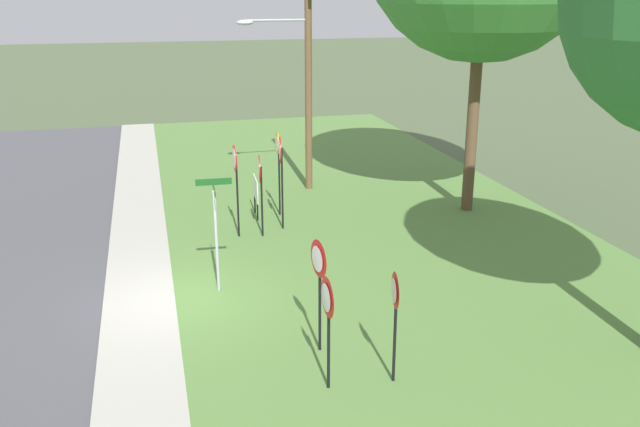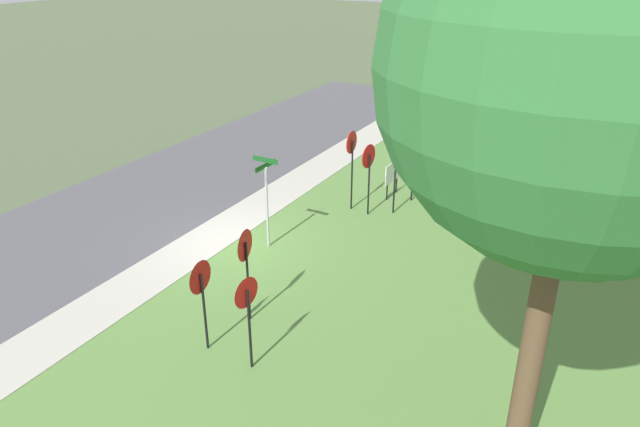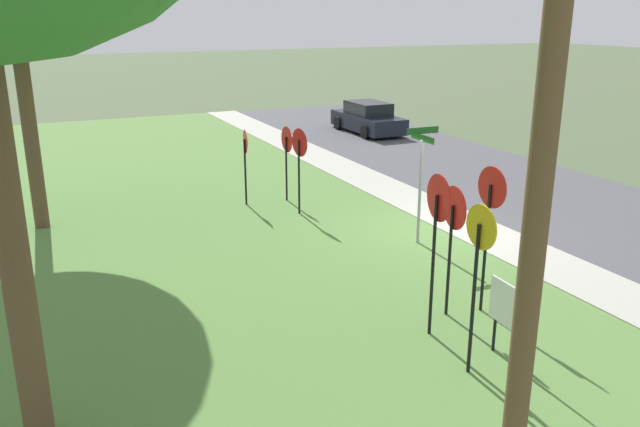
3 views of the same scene
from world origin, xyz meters
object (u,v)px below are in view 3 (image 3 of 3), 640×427
stop_sign_far_center (437,219)px  parked_sedan_distant (368,119)px  yield_sign_near_left (287,146)px  stop_sign_far_left (478,254)px  stop_sign_near_left (490,207)px  utility_pole (563,113)px  street_name_post (421,175)px  notice_board (512,313)px  yield_sign_near_right (246,150)px  stop_sign_near_right (453,222)px  yield_sign_far_left (300,151)px

stop_sign_far_center → parked_sedan_distant: bearing=-18.6°
stop_sign_far_center → yield_sign_near_left: bearing=1.3°
stop_sign_far_left → stop_sign_near_left: bearing=-42.3°
stop_sign_near_left → stop_sign_far_left: stop_sign_near_left is taller
stop_sign_far_center → utility_pole: utility_pole is taller
yield_sign_near_left → utility_pole: utility_pole is taller
street_name_post → parked_sedan_distant: street_name_post is taller
notice_board → stop_sign_near_left: bearing=-22.8°
stop_sign_near_left → stop_sign_far_left: (-1.64, 1.52, -0.06)m
yield_sign_near_left → yield_sign_near_right: (0.07, 1.21, -0.01)m
stop_sign_far_left → street_name_post: bearing=-24.7°
stop_sign_near_left → notice_board: bearing=154.2°
stop_sign_near_right → yield_sign_far_left: 6.76m
yield_sign_near_left → utility_pole: bearing=165.8°
yield_sign_far_left → parked_sedan_distant: yield_sign_far_left is taller
yield_sign_far_left → street_name_post: 3.67m
stop_sign_far_center → stop_sign_near_left: bearing=-68.0°
yield_sign_near_left → parked_sedan_distant: size_ratio=0.50×
stop_sign_near_right → parked_sedan_distant: bearing=-17.5°
stop_sign_near_left → street_name_post: (3.58, -0.94, -0.31)m
parked_sedan_distant → utility_pole: bearing=154.7°
stop_sign_near_left → utility_pole: (-4.34, 2.95, 2.41)m
yield_sign_near_left → stop_sign_far_left: bearing=170.9°
notice_board → stop_sign_near_right: bearing=-1.3°
yield_sign_near_right → yield_sign_near_left: bearing=-84.9°
utility_pole → street_name_post: bearing=-26.2°
yield_sign_far_left → stop_sign_near_right: bearing=170.4°
yield_sign_near_right → notice_board: (-9.97, -0.88, -0.74)m
stop_sign_near_left → yield_sign_near_left: size_ratio=1.25×
parked_sedan_distant → stop_sign_far_left: bearing=155.2°
yield_sign_far_left → utility_pole: 11.77m
yield_sign_near_right → parked_sedan_distant: size_ratio=0.50×
stop_sign_near_right → notice_board: (-1.79, 0.14, -0.90)m
stop_sign_near_left → notice_board: size_ratio=2.15×
stop_sign_far_center → yield_sign_far_left: bearing=1.6°
yield_sign_near_left → utility_pole: (-12.58, 2.48, 2.78)m
yield_sign_far_left → street_name_post: (-3.31, -1.60, -0.08)m
stop_sign_far_center → street_name_post: (3.94, -2.30, -0.39)m
yield_sign_far_left → utility_pole: utility_pole is taller
stop_sign_near_left → yield_sign_near_right: bearing=11.5°
yield_sign_near_left → street_name_post: size_ratio=0.78×
stop_sign_far_center → yield_sign_near_right: stop_sign_far_center is taller
street_name_post → utility_pole: size_ratio=0.34×
street_name_post → yield_sign_near_left: bearing=18.8°
yield_sign_near_left → yield_sign_near_right: size_ratio=1.01×
stop_sign_far_center → yield_sign_near_right: (8.67, 0.32, -0.46)m
yield_sign_near_left → yield_sign_near_right: yield_sign_near_left is taller
yield_sign_near_left → utility_pole: size_ratio=0.27×
street_name_post → utility_pole: (-7.92, 3.89, 2.73)m
stop_sign_near_left → parked_sedan_distant: bearing=-22.3°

